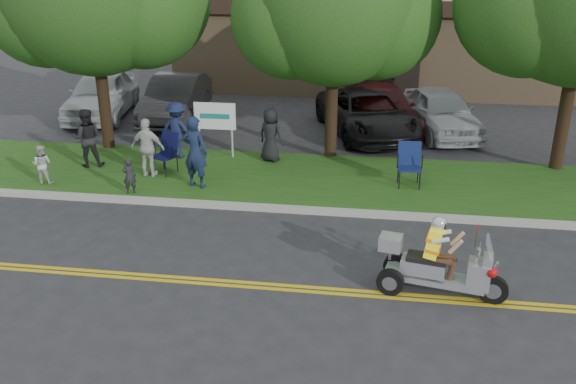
# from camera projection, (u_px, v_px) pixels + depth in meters

# --- Properties ---
(ground) EXTENTS (120.00, 120.00, 0.00)m
(ground) POSITION_uv_depth(u_px,v_px,m) (276.00, 274.00, 12.05)
(ground) COLOR #28282B
(ground) RESTS_ON ground
(centerline_near) EXTENTS (60.00, 0.10, 0.01)m
(centerline_near) POSITION_uv_depth(u_px,v_px,m) (271.00, 289.00, 11.52)
(centerline_near) COLOR gold
(centerline_near) RESTS_ON ground
(centerline_far) EXTENTS (60.00, 0.10, 0.01)m
(centerline_far) POSITION_uv_depth(u_px,v_px,m) (272.00, 284.00, 11.67)
(centerline_far) COLOR gold
(centerline_far) RESTS_ON ground
(curb) EXTENTS (60.00, 0.25, 0.12)m
(curb) POSITION_uv_depth(u_px,v_px,m) (296.00, 210.00, 14.83)
(curb) COLOR #A8A89E
(curb) RESTS_ON ground
(grass_verge) EXTENTS (60.00, 4.00, 0.10)m
(grass_verge) POSITION_uv_depth(u_px,v_px,m) (306.00, 179.00, 16.80)
(grass_verge) COLOR #1B4913
(grass_verge) RESTS_ON ground
(commercial_building) EXTENTS (18.00, 8.20, 4.00)m
(commercial_building) POSITION_uv_depth(u_px,v_px,m) (383.00, 38.00, 28.43)
(commercial_building) COLOR #9E7F5B
(commercial_building) RESTS_ON ground
(tree_mid) EXTENTS (5.88, 4.80, 7.05)m
(tree_mid) POSITION_uv_depth(u_px,v_px,m) (336.00, 7.00, 16.94)
(tree_mid) COLOR #332114
(tree_mid) RESTS_ON ground
(business_sign) EXTENTS (1.25, 0.06, 1.75)m
(business_sign) POSITION_uv_depth(u_px,v_px,m) (215.00, 119.00, 18.02)
(business_sign) COLOR silver
(business_sign) RESTS_ON ground
(trike_scooter) EXTENTS (2.37, 1.01, 1.56)m
(trike_scooter) POSITION_uv_depth(u_px,v_px,m) (436.00, 267.00, 11.20)
(trike_scooter) COLOR black
(trike_scooter) RESTS_ON ground
(lawn_chair_a) EXTENTS (0.80, 0.82, 1.14)m
(lawn_chair_a) POSITION_uv_depth(u_px,v_px,m) (167.00, 150.00, 16.94)
(lawn_chair_a) COLOR black
(lawn_chair_a) RESTS_ON grass_verge
(lawn_chair_b) EXTENTS (0.63, 0.65, 1.15)m
(lawn_chair_b) POSITION_uv_depth(u_px,v_px,m) (409.00, 161.00, 16.05)
(lawn_chair_b) COLOR black
(lawn_chair_b) RESTS_ON grass_verge
(spectator_adult_left) EXTENTS (0.80, 0.64, 1.91)m
(spectator_adult_left) POSITION_uv_depth(u_px,v_px,m) (195.00, 152.00, 15.79)
(spectator_adult_left) COLOR #16233F
(spectator_adult_left) RESTS_ON grass_verge
(spectator_adult_mid) EXTENTS (0.98, 0.86, 1.68)m
(spectator_adult_mid) POSITION_uv_depth(u_px,v_px,m) (87.00, 138.00, 17.32)
(spectator_adult_mid) COLOR black
(spectator_adult_mid) RESTS_ON grass_verge
(spectator_adult_right) EXTENTS (0.97, 0.46, 1.62)m
(spectator_adult_right) POSITION_uv_depth(u_px,v_px,m) (148.00, 148.00, 16.59)
(spectator_adult_right) COLOR beige
(spectator_adult_right) RESTS_ON grass_verge
(spectator_chair_a) EXTENTS (1.19, 0.83, 1.69)m
(spectator_chair_a) POSITION_uv_depth(u_px,v_px,m) (177.00, 130.00, 18.06)
(spectator_chair_a) COLOR #192145
(spectator_chair_a) RESTS_ON grass_verge
(spectator_chair_b) EXTENTS (0.90, 0.76, 1.58)m
(spectator_chair_b) POSITION_uv_depth(u_px,v_px,m) (271.00, 135.00, 17.77)
(spectator_chair_b) COLOR black
(spectator_chair_b) RESTS_ON grass_verge
(child_left) EXTENTS (0.39, 0.32, 0.93)m
(child_left) POSITION_uv_depth(u_px,v_px,m) (129.00, 176.00, 15.53)
(child_left) COLOR black
(child_left) RESTS_ON grass_verge
(child_right) EXTENTS (0.55, 0.45, 1.06)m
(child_right) POSITION_uv_depth(u_px,v_px,m) (42.00, 164.00, 16.17)
(child_right) COLOR beige
(child_right) RESTS_ON grass_verge
(parked_car_far_left) EXTENTS (2.69, 5.22, 1.70)m
(parked_car_far_left) POSITION_uv_depth(u_px,v_px,m) (101.00, 94.00, 22.83)
(parked_car_far_left) COLOR #B4B7BB
(parked_car_far_left) RESTS_ON ground
(parked_car_left) EXTENTS (1.98, 4.97, 1.61)m
(parked_car_left) POSITION_uv_depth(u_px,v_px,m) (176.00, 98.00, 22.41)
(parked_car_left) COLOR #2B2B2D
(parked_car_left) RESTS_ON ground
(parked_car_mid) EXTENTS (4.09, 5.77, 1.46)m
(parked_car_mid) POSITION_uv_depth(u_px,v_px,m) (366.00, 114.00, 20.66)
(parked_car_mid) COLOR black
(parked_car_mid) RESTS_ON ground
(parked_car_right) EXTENTS (3.04, 5.46, 1.49)m
(parked_car_right) POSITION_uv_depth(u_px,v_px,m) (381.00, 109.00, 21.16)
(parked_car_right) COLOR #410F0F
(parked_car_right) RESTS_ON ground
(parked_car_far_right) EXTENTS (2.90, 4.87, 1.55)m
(parked_car_far_right) POSITION_uv_depth(u_px,v_px,m) (441.00, 112.00, 20.71)
(parked_car_far_right) COLOR #AFB1B7
(parked_car_far_right) RESTS_ON ground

